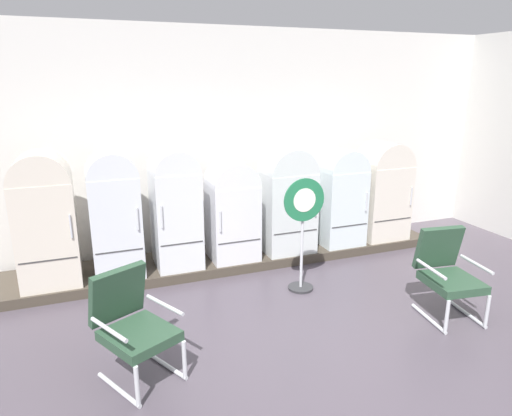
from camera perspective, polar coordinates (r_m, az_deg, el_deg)
The scene contains 13 objects.
ground at distance 4.35m, azimuth 10.93°, elevation -21.34°, with size 12.00×10.00×0.05m, color #4C444D.
back_wall at distance 6.89m, azimuth -4.53°, elevation 8.17°, with size 11.76×0.12×3.30m.
display_plinth at distance 6.72m, azimuth -2.68°, elevation -6.16°, with size 6.23×0.95×0.13m, color #443C31.
refrigerator_0 at distance 6.02m, azimuth -24.83°, elevation -0.92°, with size 0.69×0.62×1.64m.
refrigerator_1 at distance 6.01m, azimuth -17.23°, elevation -0.29°, with size 0.61×0.63×1.60m.
refrigerator_2 at distance 6.14m, azimuth -10.05°, elevation 0.45°, with size 0.59×0.71×1.59m.
refrigerator_3 at distance 6.31m, azimuth -2.98°, elevation -0.00°, with size 0.65×0.62×1.38m.
refrigerator_4 at distance 6.58m, azimuth 3.94°, elevation 1.32°, with size 0.72×0.61×1.52m.
refrigerator_5 at distance 7.03m, azimuth 10.30°, elevation 1.78°, with size 0.64×0.70×1.46m.
refrigerator_6 at distance 7.43m, azimuth 15.47°, elevation 2.41°, with size 0.72×0.66×1.51m.
armchair_left at distance 4.27m, azimuth -15.21°, elevation -13.55°, with size 0.80×0.87×0.98m.
armchair_right at distance 5.55m, azimuth 22.72°, elevation -7.21°, with size 0.66×0.77×0.98m.
sign_stand at distance 5.64m, azimuth 5.85°, elevation -3.09°, with size 0.53×0.32×1.44m.
Camera 1 is at (-1.93, -2.89, 2.59)m, focal length 32.09 mm.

